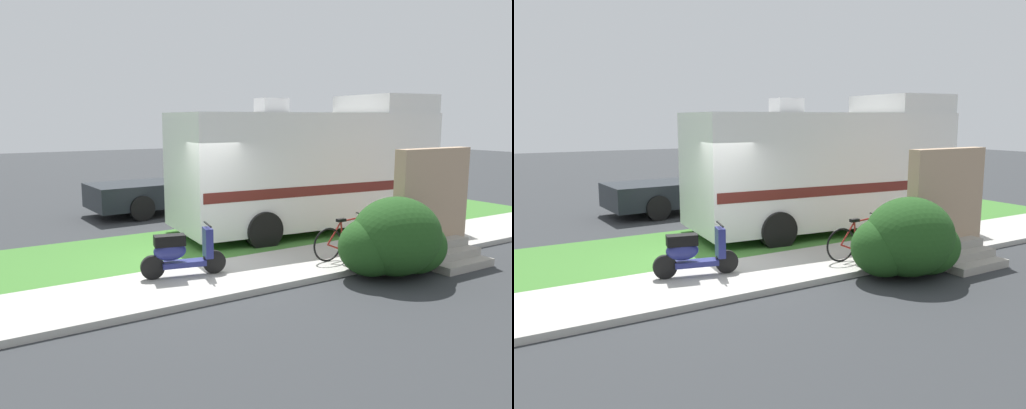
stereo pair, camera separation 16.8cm
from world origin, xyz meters
TOP-DOWN VIEW (x-y plane):
  - ground_plane at (0.00, 0.00)m, footprint 80.00×80.00m
  - sidewalk at (0.00, -1.20)m, footprint 24.00×2.00m
  - grass_strip at (0.00, 1.50)m, footprint 24.00×3.40m
  - motorhome_rv at (4.01, 1.49)m, footprint 7.20×3.18m
  - scooter at (-0.76, -0.85)m, footprint 1.58×0.62m
  - bicycle at (2.71, -1.54)m, footprint 1.72×0.52m
  - pickup_truck_near at (2.85, 6.20)m, footprint 5.78×2.31m
  - porch_steps at (4.48, -2.29)m, footprint 2.00×1.26m
  - bush_by_porch at (2.86, -2.68)m, footprint 2.14×1.60m
  - bottle_green at (4.91, -1.72)m, footprint 0.07×0.07m

SIDE VIEW (x-z plane):
  - ground_plane at x=0.00m, z-range 0.00..0.00m
  - grass_strip at x=0.00m, z-range 0.00..0.08m
  - sidewalk at x=0.00m, z-range 0.00..0.12m
  - bottle_green at x=4.91m, z-range 0.10..0.36m
  - bicycle at x=2.71m, z-range 0.06..0.97m
  - scooter at x=-0.76m, z-range 0.09..1.06m
  - bush_by_porch at x=2.86m, z-range -0.04..1.47m
  - pickup_truck_near at x=2.85m, z-range 0.06..1.83m
  - porch_steps at x=4.48m, z-range -0.23..2.17m
  - motorhome_rv at x=4.01m, z-range -0.08..3.57m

